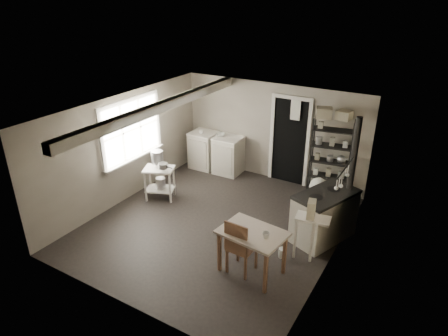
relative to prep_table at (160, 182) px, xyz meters
The scene contains 31 objects.
floor 1.69m from the prep_table, 10.23° to the right, with size 5.00×5.00×0.00m, color black.
ceiling 2.51m from the prep_table, 10.23° to the right, with size 5.00×5.00×0.00m, color silver.
wall_back 2.84m from the prep_table, 53.84° to the left, with size 4.50×0.02×2.30m, color #9D9586.
wall_front 3.31m from the prep_table, 59.96° to the right, with size 4.50×0.02×2.30m, color #9D9586.
wall_left 1.03m from the prep_table, 155.39° to the right, with size 0.02×5.00×2.30m, color #9D9586.
wall_right 3.95m from the prep_table, ahead, with size 0.02×5.00×2.30m, color #9D9586.
window 1.26m from the prep_table, behind, with size 0.12×1.76×1.28m, color white, non-canonical shape.
doorway 3.06m from the prep_table, 46.55° to the left, with size 0.96×0.10×2.08m, color white, non-canonical shape.
ceiling_beam 1.87m from the prep_table, 35.12° to the right, with size 0.18×5.00×0.18m, color white, non-canonical shape.
wallpaper_panel 3.94m from the prep_table, ahead, with size 0.01×5.00×2.30m, color beige, non-canonical shape.
utensil_rail 3.99m from the prep_table, ahead, with size 0.06×1.20×0.44m, color silver, non-canonical shape.
prep_table is the anchor object (origin of this frame).
stockpot 0.55m from the prep_table, 140.13° to the left, with size 0.26×0.26×0.28m, color silver.
saucepan 0.49m from the prep_table, 23.08° to the right, with size 0.20×0.20×0.11m, color silver.
bucket 0.04m from the prep_table, 22.77° to the right, with size 0.21×0.21×0.23m, color silver.
base_cabinets 1.91m from the prep_table, 82.13° to the left, with size 1.42×0.61×0.93m, color beige, non-canonical shape.
mixing_bowl 2.01m from the prep_table, 78.31° to the left, with size 0.30×0.30×0.07m, color silver.
counter_cup 1.86m from the prep_table, 92.85° to the left, with size 0.12×0.12×0.09m, color silver.
shelf_rack 3.71m from the prep_table, 32.51° to the left, with size 0.84×0.33×1.78m, color black, non-canonical shape.
shelf_jar 3.56m from the prep_table, 34.52° to the left, with size 0.08×0.08×0.17m, color silver.
storage_box_a 3.81m from the prep_table, 33.71° to the left, with size 0.31×0.28×0.22m, color #BEB799.
storage_box_b 4.15m from the prep_table, 31.80° to the left, with size 0.28×0.26×0.18m, color #BEB799.
stove 3.55m from the prep_table, ahead, with size 0.66×1.19×0.93m, color beige, non-canonical shape.
stovepipe 4.07m from the prep_table, 10.79° to the left, with size 0.12×0.12×1.54m, color black, non-canonical shape.
side_ledge 3.59m from the prep_table, ahead, with size 0.56×0.30×0.86m, color white, non-canonical shape.
oats_box 3.61m from the prep_table, ahead, with size 0.12×0.20×0.30m, color #BEB799.
work_table 3.09m from the prep_table, 22.83° to the right, with size 1.01×0.71×0.77m, color beige, non-canonical shape.
table_cup 3.37m from the prep_table, 21.91° to the right, with size 0.11×0.11×0.10m, color silver.
chair 2.97m from the prep_table, 24.84° to the right, with size 0.41×0.43×0.99m, color brown, non-canonical shape.
flour_sack 3.46m from the prep_table, 30.77° to the left, with size 0.41×0.35×0.49m, color white.
floor_crock 3.20m from the prep_table, 10.46° to the right, with size 0.13×0.13×0.17m, color silver.
Camera 1 is at (3.53, -5.63, 4.27)m, focal length 32.00 mm.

